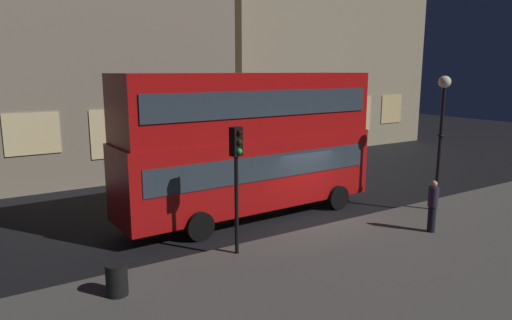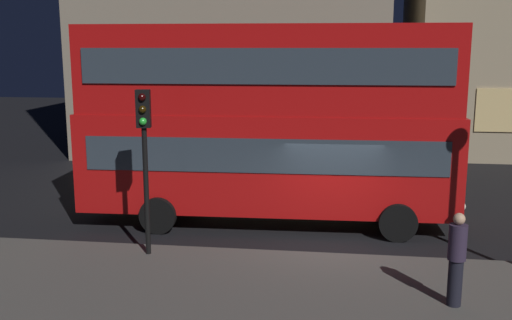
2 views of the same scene
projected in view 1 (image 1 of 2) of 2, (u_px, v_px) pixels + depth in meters
ground_plane at (313, 219)px, 17.65m from camera, size 80.00×80.00×0.00m
sidewalk_slab at (452, 275)px, 12.68m from camera, size 44.00×9.98×0.12m
building_plain_facade at (308, 18)px, 34.90m from camera, size 16.59×8.58×19.00m
double_decker_bus at (250, 139)px, 17.42m from camera, size 10.42×3.01×5.49m
traffic_light_near_kerb at (237, 164)px, 13.49m from camera, size 0.36×0.39×3.85m
street_lamp at (442, 116)px, 17.72m from camera, size 0.46×0.46×5.26m
pedestrian at (433, 205)px, 15.72m from camera, size 0.34×0.34×1.80m
litter_bin at (117, 279)px, 11.35m from camera, size 0.54×0.54×0.80m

